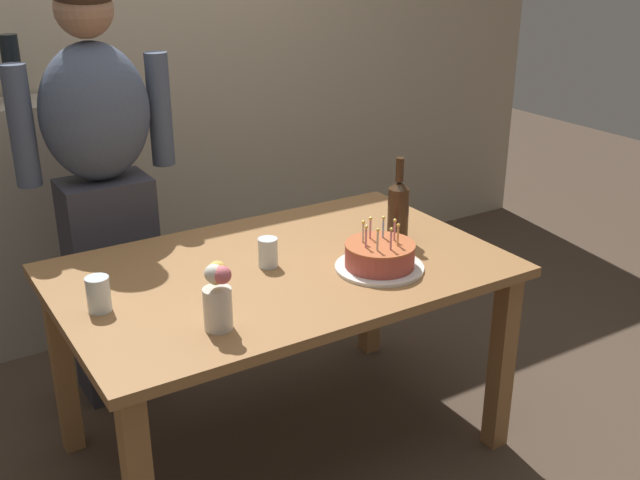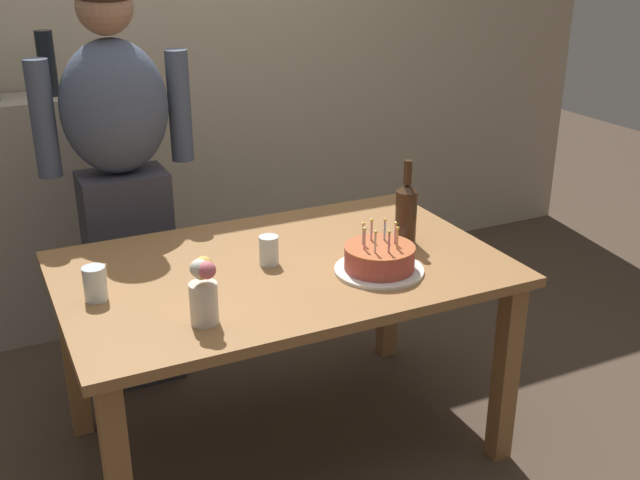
{
  "view_description": "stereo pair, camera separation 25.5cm",
  "coord_description": "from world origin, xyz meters",
  "px_view_note": "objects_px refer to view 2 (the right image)",
  "views": [
    {
      "loc": [
        -1.14,
        -2.09,
        1.81
      ],
      "look_at": [
        0.11,
        -0.08,
        0.84
      ],
      "focal_mm": 42.69,
      "sensor_mm": 36.0,
      "label": 1
    },
    {
      "loc": [
        -0.92,
        -2.21,
        1.81
      ],
      "look_at": [
        0.11,
        -0.08,
        0.84
      ],
      "focal_mm": 42.69,
      "sensor_mm": 36.0,
      "label": 2
    }
  ],
  "objects_px": {
    "wine_bottle": "(406,212)",
    "person_man_bearded": "(122,184)",
    "water_glass_near": "(95,283)",
    "flower_vase": "(203,289)",
    "water_glass_far": "(269,250)",
    "birthday_cake": "(379,260)"
  },
  "relations": [
    {
      "from": "birthday_cake",
      "to": "water_glass_near",
      "type": "bearing_deg",
      "value": 167.23
    },
    {
      "from": "birthday_cake",
      "to": "person_man_bearded",
      "type": "xyz_separation_m",
      "value": [
        -0.65,
        0.91,
        0.09
      ]
    },
    {
      "from": "birthday_cake",
      "to": "person_man_bearded",
      "type": "height_order",
      "value": "person_man_bearded"
    },
    {
      "from": "flower_vase",
      "to": "water_glass_far",
      "type": "bearing_deg",
      "value": 43.69
    },
    {
      "from": "person_man_bearded",
      "to": "wine_bottle",
      "type": "bearing_deg",
      "value": 139.54
    },
    {
      "from": "water_glass_far",
      "to": "wine_bottle",
      "type": "distance_m",
      "value": 0.53
    },
    {
      "from": "person_man_bearded",
      "to": "flower_vase",
      "type": "bearing_deg",
      "value": 90.67
    },
    {
      "from": "person_man_bearded",
      "to": "birthday_cake",
      "type": "bearing_deg",
      "value": 125.4
    },
    {
      "from": "wine_bottle",
      "to": "birthday_cake",
      "type": "bearing_deg",
      "value": -139.7
    },
    {
      "from": "wine_bottle",
      "to": "flower_vase",
      "type": "height_order",
      "value": "wine_bottle"
    },
    {
      "from": "wine_bottle",
      "to": "person_man_bearded",
      "type": "bearing_deg",
      "value": 139.54
    },
    {
      "from": "water_glass_far",
      "to": "water_glass_near",
      "type": "bearing_deg",
      "value": -178.49
    },
    {
      "from": "water_glass_near",
      "to": "person_man_bearded",
      "type": "distance_m",
      "value": 0.76
    },
    {
      "from": "water_glass_near",
      "to": "wine_bottle",
      "type": "height_order",
      "value": "wine_bottle"
    },
    {
      "from": "birthday_cake",
      "to": "water_glass_far",
      "type": "bearing_deg",
      "value": 144.76
    },
    {
      "from": "water_glass_near",
      "to": "water_glass_far",
      "type": "height_order",
      "value": "water_glass_near"
    },
    {
      "from": "flower_vase",
      "to": "person_man_bearded",
      "type": "height_order",
      "value": "person_man_bearded"
    },
    {
      "from": "water_glass_near",
      "to": "water_glass_far",
      "type": "bearing_deg",
      "value": 1.51
    },
    {
      "from": "birthday_cake",
      "to": "flower_vase",
      "type": "xyz_separation_m",
      "value": [
        -0.64,
        -0.1,
        0.07
      ]
    },
    {
      "from": "wine_bottle",
      "to": "person_man_bearded",
      "type": "relative_size",
      "value": 0.19
    },
    {
      "from": "birthday_cake",
      "to": "flower_vase",
      "type": "bearing_deg",
      "value": -171.5
    },
    {
      "from": "water_glass_far",
      "to": "wine_bottle",
      "type": "xyz_separation_m",
      "value": [
        0.52,
        -0.04,
        0.07
      ]
    }
  ]
}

